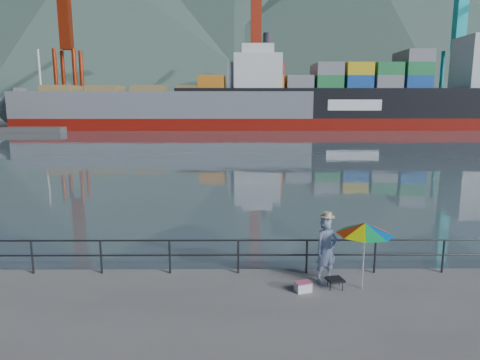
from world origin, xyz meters
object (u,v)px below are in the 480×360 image
(beach_umbrella, at_px, (365,229))
(bulk_carrier, at_px, (175,107))
(fisherman, at_px, (326,250))
(cooler_bag, at_px, (303,287))
(container_ship, at_px, (356,98))

(beach_umbrella, relative_size, bulk_carrier, 0.03)
(fisherman, height_order, beach_umbrella, fisherman)
(cooler_bag, distance_m, container_ship, 78.55)
(cooler_bag, height_order, container_ship, container_ship)
(fisherman, distance_m, bulk_carrier, 75.24)
(fisherman, xyz_separation_m, cooler_bag, (-0.73, -0.67, -0.80))
(fisherman, distance_m, beach_umbrella, 1.27)
(cooler_bag, bearing_deg, beach_umbrella, -12.22)
(fisherman, relative_size, container_ship, 0.03)
(beach_umbrella, distance_m, container_ship, 77.86)
(beach_umbrella, height_order, bulk_carrier, bulk_carrier)
(bulk_carrier, distance_m, container_ship, 35.82)
(fisherman, xyz_separation_m, beach_umbrella, (0.89, -0.50, 0.76))
(beach_umbrella, xyz_separation_m, bulk_carrier, (-15.59, 74.22, 2.38))
(bulk_carrier, relative_size, container_ship, 0.85)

